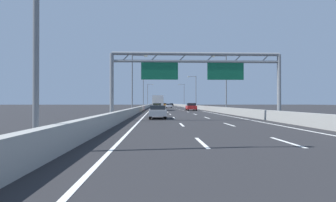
% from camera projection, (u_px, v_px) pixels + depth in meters
% --- Properties ---
extents(ground_plane, '(260.00, 260.00, 0.00)m').
position_uv_depth(ground_plane, '(167.00, 107.00, 98.57)').
color(ground_plane, '#262628').
extents(lane_dash_left_1, '(0.16, 3.00, 0.01)m').
position_uv_depth(lane_dash_left_1, '(202.00, 143.00, 11.07)').
color(lane_dash_left_1, white).
rests_on(lane_dash_left_1, ground_plane).
extents(lane_dash_left_2, '(0.16, 3.00, 0.01)m').
position_uv_depth(lane_dash_left_2, '(182.00, 125.00, 20.06)').
color(lane_dash_left_2, white).
rests_on(lane_dash_left_2, ground_plane).
extents(lane_dash_left_3, '(0.16, 3.00, 0.01)m').
position_uv_depth(lane_dash_left_3, '(174.00, 118.00, 29.05)').
color(lane_dash_left_3, white).
rests_on(lane_dash_left_3, ground_plane).
extents(lane_dash_left_4, '(0.16, 3.00, 0.01)m').
position_uv_depth(lane_dash_left_4, '(170.00, 114.00, 38.04)').
color(lane_dash_left_4, white).
rests_on(lane_dash_left_4, ground_plane).
extents(lane_dash_left_5, '(0.16, 3.00, 0.01)m').
position_uv_depth(lane_dash_left_5, '(168.00, 112.00, 47.04)').
color(lane_dash_left_5, white).
rests_on(lane_dash_left_5, ground_plane).
extents(lane_dash_left_6, '(0.16, 3.00, 0.01)m').
position_uv_depth(lane_dash_left_6, '(166.00, 111.00, 56.03)').
color(lane_dash_left_6, white).
rests_on(lane_dash_left_6, ground_plane).
extents(lane_dash_left_7, '(0.16, 3.00, 0.01)m').
position_uv_depth(lane_dash_left_7, '(165.00, 109.00, 65.02)').
color(lane_dash_left_7, white).
rests_on(lane_dash_left_7, ground_plane).
extents(lane_dash_left_8, '(0.16, 3.00, 0.01)m').
position_uv_depth(lane_dash_left_8, '(164.00, 109.00, 74.01)').
color(lane_dash_left_8, white).
rests_on(lane_dash_left_8, ground_plane).
extents(lane_dash_left_9, '(0.16, 3.00, 0.01)m').
position_uv_depth(lane_dash_left_9, '(163.00, 108.00, 83.01)').
color(lane_dash_left_9, white).
rests_on(lane_dash_left_9, ground_plane).
extents(lane_dash_left_10, '(0.16, 3.00, 0.01)m').
position_uv_depth(lane_dash_left_10, '(163.00, 107.00, 92.00)').
color(lane_dash_left_10, white).
rests_on(lane_dash_left_10, ground_plane).
extents(lane_dash_left_11, '(0.16, 3.00, 0.01)m').
position_uv_depth(lane_dash_left_11, '(162.00, 107.00, 100.99)').
color(lane_dash_left_11, white).
rests_on(lane_dash_left_11, ground_plane).
extents(lane_dash_left_12, '(0.16, 3.00, 0.01)m').
position_uv_depth(lane_dash_left_12, '(162.00, 107.00, 109.98)').
color(lane_dash_left_12, white).
rests_on(lane_dash_left_12, ground_plane).
extents(lane_dash_left_13, '(0.16, 3.00, 0.01)m').
position_uv_depth(lane_dash_left_13, '(161.00, 106.00, 118.98)').
color(lane_dash_left_13, white).
rests_on(lane_dash_left_13, ground_plane).
extents(lane_dash_left_14, '(0.16, 3.00, 0.01)m').
position_uv_depth(lane_dash_left_14, '(161.00, 106.00, 127.97)').
color(lane_dash_left_14, white).
rests_on(lane_dash_left_14, ground_plane).
extents(lane_dash_left_15, '(0.16, 3.00, 0.01)m').
position_uv_depth(lane_dash_left_15, '(161.00, 106.00, 136.96)').
color(lane_dash_left_15, white).
rests_on(lane_dash_left_15, ground_plane).
extents(lane_dash_left_16, '(0.16, 3.00, 0.01)m').
position_uv_depth(lane_dash_left_16, '(161.00, 106.00, 145.95)').
color(lane_dash_left_16, white).
rests_on(lane_dash_left_16, ground_plane).
extents(lane_dash_left_17, '(0.16, 3.00, 0.01)m').
position_uv_depth(lane_dash_left_17, '(160.00, 106.00, 154.95)').
color(lane_dash_left_17, white).
rests_on(lane_dash_left_17, ground_plane).
extents(lane_dash_right_1, '(0.16, 3.00, 0.01)m').
position_uv_depth(lane_dash_right_1, '(287.00, 142.00, 11.21)').
color(lane_dash_right_1, white).
rests_on(lane_dash_right_1, ground_plane).
extents(lane_dash_right_2, '(0.16, 3.00, 0.01)m').
position_uv_depth(lane_dash_right_2, '(229.00, 125.00, 20.20)').
color(lane_dash_right_2, white).
rests_on(lane_dash_right_2, ground_plane).
extents(lane_dash_right_3, '(0.16, 3.00, 0.01)m').
position_uv_depth(lane_dash_right_3, '(207.00, 118.00, 29.20)').
color(lane_dash_right_3, white).
rests_on(lane_dash_right_3, ground_plane).
extents(lane_dash_right_4, '(0.16, 3.00, 0.01)m').
position_uv_depth(lane_dash_right_4, '(195.00, 114.00, 38.19)').
color(lane_dash_right_4, white).
rests_on(lane_dash_right_4, ground_plane).
extents(lane_dash_right_5, '(0.16, 3.00, 0.01)m').
position_uv_depth(lane_dash_right_5, '(188.00, 112.00, 47.18)').
color(lane_dash_right_5, white).
rests_on(lane_dash_right_5, ground_plane).
extents(lane_dash_right_6, '(0.16, 3.00, 0.01)m').
position_uv_depth(lane_dash_right_6, '(183.00, 111.00, 56.17)').
color(lane_dash_right_6, white).
rests_on(lane_dash_right_6, ground_plane).
extents(lane_dash_right_7, '(0.16, 3.00, 0.01)m').
position_uv_depth(lane_dash_right_7, '(180.00, 109.00, 65.17)').
color(lane_dash_right_7, white).
rests_on(lane_dash_right_7, ground_plane).
extents(lane_dash_right_8, '(0.16, 3.00, 0.01)m').
position_uv_depth(lane_dash_right_8, '(177.00, 109.00, 74.16)').
color(lane_dash_right_8, white).
rests_on(lane_dash_right_8, ground_plane).
extents(lane_dash_right_9, '(0.16, 3.00, 0.01)m').
position_uv_depth(lane_dash_right_9, '(175.00, 108.00, 83.15)').
color(lane_dash_right_9, white).
rests_on(lane_dash_right_9, ground_plane).
extents(lane_dash_right_10, '(0.16, 3.00, 0.01)m').
position_uv_depth(lane_dash_right_10, '(173.00, 107.00, 92.14)').
color(lane_dash_right_10, white).
rests_on(lane_dash_right_10, ground_plane).
extents(lane_dash_right_11, '(0.16, 3.00, 0.01)m').
position_uv_depth(lane_dash_right_11, '(172.00, 107.00, 101.14)').
color(lane_dash_right_11, white).
rests_on(lane_dash_right_11, ground_plane).
extents(lane_dash_right_12, '(0.16, 3.00, 0.01)m').
position_uv_depth(lane_dash_right_12, '(170.00, 107.00, 110.13)').
color(lane_dash_right_12, white).
rests_on(lane_dash_right_12, ground_plane).
extents(lane_dash_right_13, '(0.16, 3.00, 0.01)m').
position_uv_depth(lane_dash_right_13, '(169.00, 106.00, 119.12)').
color(lane_dash_right_13, white).
rests_on(lane_dash_right_13, ground_plane).
extents(lane_dash_right_14, '(0.16, 3.00, 0.01)m').
position_uv_depth(lane_dash_right_14, '(169.00, 106.00, 128.11)').
color(lane_dash_right_14, white).
rests_on(lane_dash_right_14, ground_plane).
extents(lane_dash_right_15, '(0.16, 3.00, 0.01)m').
position_uv_depth(lane_dash_right_15, '(168.00, 106.00, 137.11)').
color(lane_dash_right_15, white).
rests_on(lane_dash_right_15, ground_plane).
extents(lane_dash_right_16, '(0.16, 3.00, 0.01)m').
position_uv_depth(lane_dash_right_16, '(167.00, 106.00, 146.10)').
color(lane_dash_right_16, white).
rests_on(lane_dash_right_16, ground_plane).
extents(lane_dash_right_17, '(0.16, 3.00, 0.01)m').
position_uv_depth(lane_dash_right_17, '(167.00, 105.00, 155.09)').
color(lane_dash_right_17, white).
rests_on(lane_dash_right_17, ground_plane).
extents(edge_line_left, '(0.16, 176.00, 0.01)m').
position_uv_depth(edge_line_left, '(152.00, 108.00, 86.36)').
color(edge_line_left, white).
rests_on(edge_line_left, ground_plane).
extents(edge_line_right, '(0.16, 176.00, 0.01)m').
position_uv_depth(edge_line_right, '(185.00, 108.00, 86.79)').
color(edge_line_right, white).
rests_on(edge_line_right, ground_plane).
extents(barrier_left, '(0.45, 220.00, 0.95)m').
position_uv_depth(barrier_left, '(149.00, 106.00, 108.28)').
color(barrier_left, '#9E9E99').
rests_on(barrier_left, ground_plane).
extents(barrier_right, '(0.45, 220.00, 0.95)m').
position_uv_depth(barrier_right, '(183.00, 106.00, 108.84)').
color(barrier_right, '#9E9E99').
rests_on(barrier_right, ground_plane).
extents(sign_gantry, '(15.99, 0.36, 6.36)m').
position_uv_depth(sign_gantry, '(196.00, 69.00, 24.79)').
color(sign_gantry, gray).
rests_on(sign_gantry, ground_plane).
extents(streetlamp_left_mid, '(2.58, 0.28, 9.50)m').
position_uv_depth(streetlamp_left_mid, '(134.00, 80.00, 43.26)').
color(streetlamp_left_mid, slate).
rests_on(streetlamp_left_mid, ground_plane).
extents(streetlamp_right_mid, '(2.58, 0.28, 9.50)m').
position_uv_depth(streetlamp_right_mid, '(225.00, 80.00, 43.87)').
color(streetlamp_right_mid, slate).
rests_on(streetlamp_right_mid, ground_plane).
extents(streetlamp_left_far, '(2.58, 0.28, 9.50)m').
position_uv_depth(streetlamp_left_far, '(144.00, 90.00, 77.58)').
color(streetlamp_left_far, slate).
rests_on(streetlamp_left_far, ground_plane).
extents(streetlamp_right_far, '(2.58, 0.28, 9.50)m').
position_uv_depth(streetlamp_right_far, '(195.00, 90.00, 78.18)').
color(streetlamp_right_far, slate).
rests_on(streetlamp_right_far, ground_plane).
extents(streetlamp_left_distant, '(2.58, 0.28, 9.50)m').
position_uv_depth(streetlamp_left_distant, '(148.00, 94.00, 111.89)').
color(streetlamp_left_distant, slate).
rests_on(streetlamp_left_distant, ground_plane).
extents(streetlamp_right_distant, '(2.58, 0.28, 9.50)m').
position_uv_depth(streetlamp_right_distant, '(184.00, 94.00, 112.49)').
color(streetlamp_right_distant, slate).
rests_on(streetlamp_right_distant, ground_plane).
extents(silver_car, '(1.74, 4.33, 1.38)m').
position_uv_depth(silver_car, '(158.00, 112.00, 27.91)').
color(silver_car, '#A8ADB2').
rests_on(silver_car, ground_plane).
extents(red_car, '(1.88, 4.57, 1.58)m').
position_uv_depth(red_car, '(191.00, 107.00, 55.73)').
color(red_car, red).
rests_on(red_car, ground_plane).
extents(green_car, '(1.82, 4.15, 1.55)m').
position_uv_depth(green_car, '(158.00, 105.00, 115.70)').
color(green_car, '#1E7A38').
rests_on(green_car, ground_plane).
extents(yellow_car, '(1.71, 4.38, 1.56)m').
position_uv_depth(yellow_car, '(157.00, 107.00, 49.66)').
color(yellow_car, yellow).
rests_on(yellow_car, ground_plane).
extents(white_car, '(1.85, 4.58, 1.36)m').
position_uv_depth(white_car, '(169.00, 106.00, 84.74)').
color(white_car, silver).
rests_on(white_car, ground_plane).
extents(orange_car, '(1.73, 4.54, 1.44)m').
position_uv_depth(orange_car, '(165.00, 104.00, 135.35)').
color(orange_car, orange).
rests_on(orange_car, ground_plane).
extents(black_car, '(1.73, 4.22, 1.37)m').
position_uv_depth(black_car, '(172.00, 104.00, 137.54)').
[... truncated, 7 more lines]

